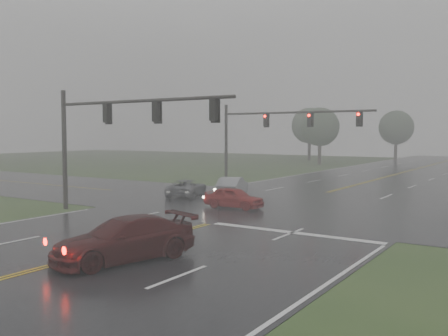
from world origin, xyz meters
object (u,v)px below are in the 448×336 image
Objects in this scene: signal_gantry_near at (108,126)px; signal_gantry_far at (268,128)px; sedan_maroon at (124,261)px; sedan_red at (234,208)px; sedan_silver at (232,197)px; car_grey at (187,197)px.

signal_gantry_near and signal_gantry_far have the same top height.
signal_gantry_far is (0.52, 17.84, 0.05)m from signal_gantry_near.
sedan_maroon is 13.21m from sedan_red.
sedan_silver is at bearing 81.27° from signal_gantry_near.
signal_gantry_near is at bearing 139.12° from sedan_red.
signal_gantry_near is 17.85m from signal_gantry_far.
sedan_red is 13.74m from signal_gantry_far.
signal_gantry_near is (-8.08, 7.02, 4.98)m from sedan_maroon.
sedan_maroon is at bearing -73.10° from signal_gantry_far.
sedan_maroon is 0.39× the size of signal_gantry_far.
sedan_silver reaches higher than sedan_red.
sedan_red is 6.46m from car_grey.
signal_gantry_far is (-7.55, 24.86, 5.03)m from sedan_maroon.
car_grey is at bearing 97.25° from signal_gantry_near.
car_grey is at bearing -99.95° from signal_gantry_far.
sedan_maroon reaches higher than car_grey.
sedan_red is 0.85× the size of car_grey.
car_grey is 0.36× the size of signal_gantry_near.
car_grey is 0.32× the size of signal_gantry_far.
sedan_maroon is 1.24× the size of sedan_silver.
sedan_maroon is at bearing 91.03° from sedan_silver.
sedan_silver is at bearing 127.87° from sedan_maroon.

